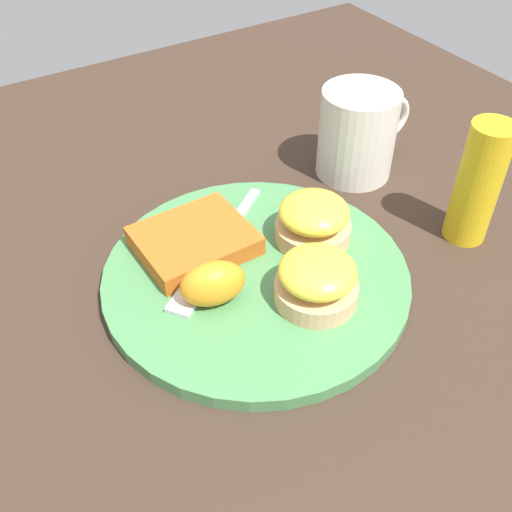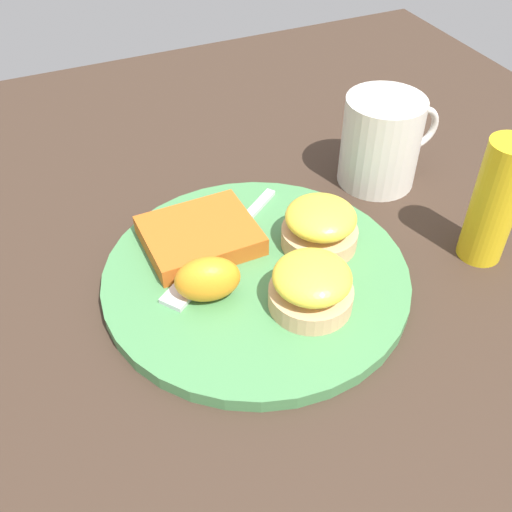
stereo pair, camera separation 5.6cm
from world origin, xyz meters
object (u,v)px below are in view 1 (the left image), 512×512
Objects in this scene: sandwich_benedict_right at (313,221)px; cup at (358,133)px; orange_wedge at (213,284)px; sandwich_benedict_left at (317,280)px; fork at (214,253)px; hashbrown_patty at (194,241)px; condiment_bottle at (478,184)px.

sandwich_benedict_right is 0.63× the size of cup.
sandwich_benedict_left is at bearing -30.22° from orange_wedge.
fork is 1.38× the size of cup.
hashbrown_patty is at bearing 117.09° from sandwich_benedict_left.
orange_wedge is (-0.13, -0.02, -0.00)m from sandwich_benedict_right.
sandwich_benedict_left is 0.12m from fork.
condiment_bottle is (0.28, -0.04, 0.03)m from orange_wedge.
orange_wedge reaches higher than hashbrown_patty.
sandwich_benedict_right is at bearing 56.24° from sandwich_benedict_left.
sandwich_benedict_right reaches higher than orange_wedge.
condiment_bottle is (0.26, -0.12, 0.04)m from hashbrown_patty.
sandwich_benedict_right is (0.05, 0.07, 0.00)m from sandwich_benedict_left.
hashbrown_patty is (-0.06, 0.12, -0.01)m from sandwich_benedict_left.
fork is at bearing 162.13° from sandwich_benedict_right.
orange_wedge is 0.28m from cup.
sandwich_benedict_left is 0.20m from condiment_bottle.
sandwich_benedict_left is 0.09m from orange_wedge.
orange_wedge is 0.28m from condiment_bottle.
condiment_bottle reaches higher than fork.
cup is at bearing 35.08° from sandwich_benedict_right.
sandwich_benedict_left is at bearing -123.76° from sandwich_benedict_right.
sandwich_benedict_left is 0.63× the size of cup.
orange_wedge is 0.07m from fork.
sandwich_benedict_left is at bearing -137.47° from cup.
sandwich_benedict_left is 1.00× the size of sandwich_benedict_right.
orange_wedge is (-0.02, -0.07, 0.01)m from hashbrown_patty.
orange_wedge reaches higher than fork.
cup is at bearing 9.36° from hashbrown_patty.
condiment_bottle reaches higher than sandwich_benedict_right.
sandwich_benedict_left is at bearing -62.91° from hashbrown_patty.
orange_wedge is at bearing -169.55° from sandwich_benedict_right.
fork is (0.01, -0.02, -0.01)m from hashbrown_patty.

